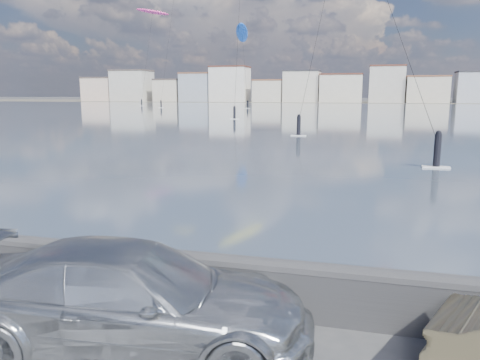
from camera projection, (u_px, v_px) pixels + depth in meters
name	position (u px, v px, depth m)	size (l,w,h in m)	color
bay_water	(347.00, 112.00, 93.26)	(500.00, 177.00, 0.00)	#3B4B5B
far_shore_strip	(357.00, 102.00, 196.34)	(500.00, 60.00, 0.00)	#4C473D
seawall	(171.00, 274.00, 8.79)	(400.00, 0.36, 1.08)	#28282B
far_buildings	(360.00, 87.00, 181.59)	(240.79, 13.26, 14.60)	beige
car_silver	(132.00, 298.00, 7.23)	(2.29, 5.63, 1.63)	#B4B9BD
kitesurfer_2	(242.00, 33.00, 121.56)	(6.70, 13.75, 21.72)	blue
kitesurfer_6	(153.00, 13.00, 138.43)	(9.64, 11.58, 28.44)	#E5338C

